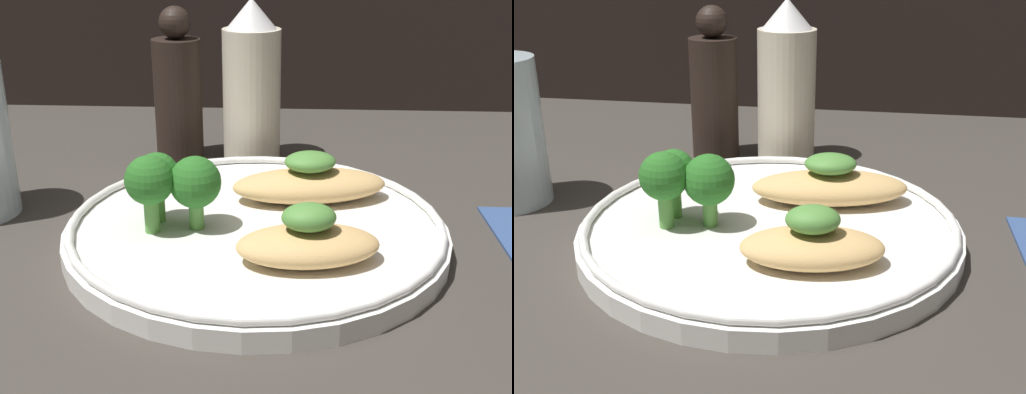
# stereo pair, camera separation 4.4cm
# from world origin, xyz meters

# --- Properties ---
(ground_plane) EXTENTS (1.80, 1.80, 0.01)m
(ground_plane) POSITION_xyz_m (0.00, 0.00, -0.01)
(ground_plane) COLOR #3D3833
(plate) EXTENTS (0.27, 0.27, 0.02)m
(plate) POSITION_xyz_m (0.00, 0.00, 0.01)
(plate) COLOR white
(plate) RESTS_ON ground_plane
(grilled_meat_front) EXTENTS (0.10, 0.06, 0.04)m
(grilled_meat_front) POSITION_xyz_m (0.04, -0.05, 0.03)
(grilled_meat_front) COLOR tan
(grilled_meat_front) RESTS_ON plate
(grilled_meat_middle) EXTENTS (0.12, 0.07, 0.04)m
(grilled_meat_middle) POSITION_xyz_m (0.04, 0.05, 0.03)
(grilled_meat_middle) COLOR tan
(grilled_meat_middle) RESTS_ON plate
(broccoli_bunch) EXTENTS (0.06, 0.05, 0.05)m
(broccoli_bunch) POSITION_xyz_m (-0.06, -0.01, 0.05)
(broccoli_bunch) COLOR #569942
(broccoli_bunch) RESTS_ON plate
(sauce_bottle) EXTENTS (0.05, 0.05, 0.15)m
(sauce_bottle) POSITION_xyz_m (-0.01, 0.18, 0.07)
(sauce_bottle) COLOR beige
(sauce_bottle) RESTS_ON ground_plane
(pepper_grinder) EXTENTS (0.05, 0.05, 0.14)m
(pepper_grinder) POSITION_xyz_m (-0.08, 0.18, 0.06)
(pepper_grinder) COLOR black
(pepper_grinder) RESTS_ON ground_plane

